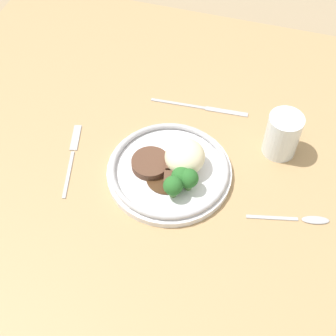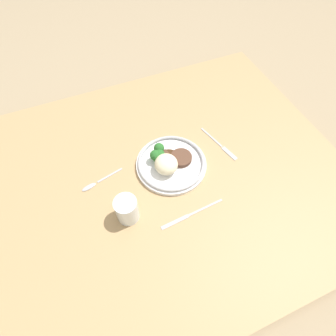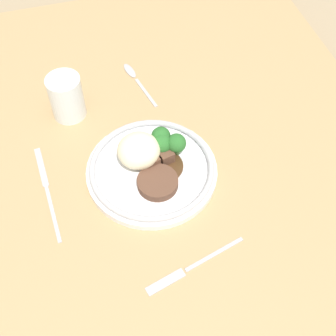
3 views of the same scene
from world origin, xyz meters
The scene contains 7 objects.
ground_plane centered at (0.00, 0.00, 0.00)m, with size 8.00×8.00×0.00m, color #998466.
dining_table centered at (0.00, 0.00, 0.02)m, with size 1.21×1.06×0.03m.
plate centered at (0.01, -0.03, 0.05)m, with size 0.25×0.25×0.08m.
juice_glass centered at (0.20, 0.10, 0.07)m, with size 0.07×0.07×0.10m.
fork centered at (-0.21, -0.03, 0.03)m, with size 0.06×0.19×0.00m.
knife centered at (0.02, 0.17, 0.03)m, with size 0.22×0.02×0.00m.
spoon centered at (0.28, -0.06, 0.03)m, with size 0.16×0.05×0.01m.
Camera 1 is at (0.16, -0.57, 0.80)m, focal length 50.00 mm.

